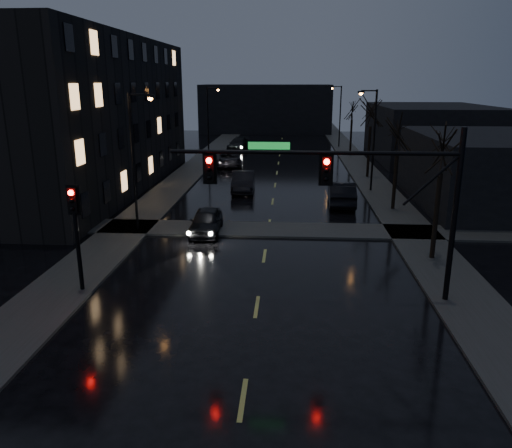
% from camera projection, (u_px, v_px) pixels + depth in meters
% --- Properties ---
extents(sidewalk_left, '(3.00, 140.00, 0.12)m').
position_uv_depth(sidewalk_left, '(184.00, 177.00, 46.21)').
color(sidewalk_left, '#2D2D2B').
rests_on(sidewalk_left, ground).
extents(sidewalk_right, '(3.00, 140.00, 0.12)m').
position_uv_depth(sidewalk_right, '(370.00, 179.00, 45.11)').
color(sidewalk_right, '#2D2D2B').
rests_on(sidewalk_right, ground).
extents(sidewalk_cross, '(40.00, 3.00, 0.12)m').
position_uv_depth(sidewalk_cross, '(268.00, 230.00, 29.84)').
color(sidewalk_cross, '#2D2D2B').
rests_on(sidewalk_cross, ground).
extents(apartment_block, '(12.00, 30.00, 12.00)m').
position_uv_depth(apartment_block, '(71.00, 115.00, 40.29)').
color(apartment_block, black).
rests_on(apartment_block, ground).
extents(commercial_right_near, '(10.00, 14.00, 5.00)m').
position_uv_depth(commercial_right_near, '(491.00, 171.00, 35.35)').
color(commercial_right_near, black).
rests_on(commercial_right_near, ground).
extents(commercial_right_far, '(12.00, 18.00, 6.00)m').
position_uv_depth(commercial_right_far, '(430.00, 133.00, 56.21)').
color(commercial_right_far, black).
rests_on(commercial_right_far, ground).
extents(far_block, '(22.00, 10.00, 8.00)m').
position_uv_depth(far_block, '(266.00, 109.00, 85.99)').
color(far_block, black).
rests_on(far_block, ground).
extents(signal_mast, '(11.11, 0.41, 7.00)m').
position_uv_depth(signal_mast, '(358.00, 183.00, 19.15)').
color(signal_mast, black).
rests_on(signal_mast, ground).
extents(signal_pole_left, '(0.35, 0.41, 4.53)m').
position_uv_depth(signal_pole_left, '(76.00, 224.00, 20.39)').
color(signal_pole_left, black).
rests_on(signal_pole_left, ground).
extents(tree_near, '(3.52, 3.52, 8.08)m').
position_uv_depth(tree_near, '(444.00, 134.00, 23.28)').
color(tree_near, black).
rests_on(tree_near, ground).
extents(tree_mid_a, '(3.30, 3.30, 7.58)m').
position_uv_depth(tree_mid_a, '(399.00, 125.00, 32.97)').
color(tree_mid_a, black).
rests_on(tree_mid_a, ground).
extents(tree_mid_b, '(3.74, 3.74, 8.59)m').
position_uv_depth(tree_mid_b, '(372.00, 104.00, 44.26)').
color(tree_mid_b, black).
rests_on(tree_mid_b, ground).
extents(tree_far, '(3.43, 3.43, 7.88)m').
position_uv_depth(tree_far, '(353.00, 104.00, 57.84)').
color(tree_far, black).
rests_on(tree_far, ground).
extents(streetlight_l_near, '(1.53, 0.28, 8.00)m').
position_uv_depth(streetlight_l_near, '(136.00, 151.00, 28.54)').
color(streetlight_l_near, black).
rests_on(streetlight_l_near, ground).
extents(streetlight_l_far, '(1.53, 0.28, 8.00)m').
position_uv_depth(streetlight_l_far, '(210.00, 117.00, 54.43)').
color(streetlight_l_far, black).
rests_on(streetlight_l_far, ground).
extents(streetlight_r_mid, '(1.53, 0.28, 8.00)m').
position_uv_depth(streetlight_r_mid, '(372.00, 132.00, 39.07)').
color(streetlight_r_mid, black).
rests_on(streetlight_r_mid, ground).
extents(streetlight_r_far, '(1.53, 0.28, 8.00)m').
position_uv_depth(streetlight_r_far, '(339.00, 111.00, 65.92)').
color(streetlight_r_far, black).
rests_on(streetlight_r_far, ground).
extents(oncoming_car_a, '(1.85, 4.31, 1.45)m').
position_uv_depth(oncoming_car_a, '(206.00, 221.00, 29.16)').
color(oncoming_car_a, black).
rests_on(oncoming_car_a, ground).
extents(oncoming_car_b, '(1.92, 4.99, 1.62)m').
position_uv_depth(oncoming_car_b, '(243.00, 182.00, 40.12)').
color(oncoming_car_b, black).
rests_on(oncoming_car_b, ground).
extents(oncoming_car_c, '(3.27, 5.82, 1.54)m').
position_uv_depth(oncoming_car_c, '(229.00, 159.00, 52.17)').
color(oncoming_car_c, black).
rests_on(oncoming_car_c, ground).
extents(oncoming_car_d, '(2.75, 5.38, 1.49)m').
position_uv_depth(oncoming_car_d, '(238.00, 144.00, 64.32)').
color(oncoming_car_d, black).
rests_on(oncoming_car_d, ground).
extents(lead_car, '(2.00, 5.25, 1.71)m').
position_uv_depth(lead_car, '(342.00, 193.00, 35.74)').
color(lead_car, black).
rests_on(lead_car, ground).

